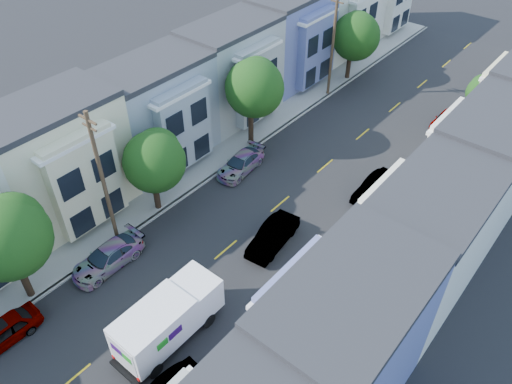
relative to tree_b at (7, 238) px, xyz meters
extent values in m
plane|color=black|center=(6.30, 4.36, -5.19)|extent=(160.00, 160.00, 0.00)
cube|color=black|center=(6.30, 19.36, -5.18)|extent=(12.00, 70.00, 0.02)
cube|color=gray|center=(0.25, 19.36, -5.12)|extent=(0.30, 70.00, 0.15)
cube|color=gray|center=(12.35, 19.36, -5.12)|extent=(0.30, 70.00, 0.15)
cube|color=gray|center=(-1.05, 19.36, -5.12)|extent=(2.60, 70.00, 0.15)
cube|color=gray|center=(13.65, 19.36, -5.12)|extent=(2.60, 70.00, 0.15)
cube|color=gold|center=(6.30, 19.36, -5.19)|extent=(0.12, 70.00, 0.01)
cube|color=white|center=(-4.85, 19.36, -5.19)|extent=(5.00, 70.00, 8.50)
cube|color=white|center=(17.45, 19.36, -5.19)|extent=(5.00, 70.00, 8.50)
cylinder|color=black|center=(-0.30, 0.00, -3.41)|extent=(0.44, 0.44, 3.57)
sphere|color=#1A4B12|center=(0.00, 0.00, 0.02)|extent=(4.70, 4.70, 4.70)
cylinder|color=black|center=(-0.30, 10.33, -3.73)|extent=(0.44, 0.44, 2.93)
sphere|color=#1A4B12|center=(0.00, 10.33, -0.76)|extent=(4.27, 4.27, 4.27)
cylinder|color=black|center=(-0.30, 20.89, -3.25)|extent=(0.44, 0.44, 3.88)
sphere|color=#1A4B12|center=(0.00, 20.89, 0.34)|extent=(4.70, 4.70, 4.70)
cylinder|color=black|center=(-0.30, 36.48, -3.68)|extent=(0.44, 0.44, 3.01)
sphere|color=#1A4B12|center=(0.00, 36.48, -0.53)|extent=(4.70, 4.70, 4.70)
cylinder|color=black|center=(12.90, 35.45, -3.90)|extent=(0.44, 0.44, 2.57)
sphere|color=#1A4B12|center=(13.20, 35.45, -1.65)|extent=(2.77, 2.77, 2.77)
cylinder|color=#42301E|center=(0.00, 6.36, -0.19)|extent=(0.26, 0.26, 10.00)
cube|color=#42301E|center=(0.00, 6.36, 4.41)|extent=(1.60, 0.12, 0.12)
cylinder|color=#42301E|center=(0.00, 32.36, -0.19)|extent=(0.26, 0.26, 10.00)
cube|color=white|center=(8.43, 2.49, -3.32)|extent=(2.40, 4.31, 2.35)
cube|color=white|center=(8.43, 5.64, -3.42)|extent=(2.40, 2.00, 2.17)
cube|color=black|center=(8.43, 3.39, -4.62)|extent=(2.21, 6.18, 0.24)
cube|color=#2D0A51|center=(8.08, 0.33, -3.04)|extent=(0.90, 0.04, 0.44)
cube|color=#198C1E|center=(8.88, 0.33, -3.04)|extent=(0.70, 0.04, 0.44)
cylinder|color=black|center=(7.35, 1.31, -4.74)|extent=(0.28, 0.90, 0.90)
cylinder|color=black|center=(9.51, 1.31, -4.74)|extent=(0.28, 0.90, 0.90)
cylinder|color=black|center=(7.35, 5.34, -4.74)|extent=(0.28, 0.90, 0.90)
cylinder|color=black|center=(9.51, 5.34, -4.74)|extent=(0.28, 0.90, 0.90)
imported|color=black|center=(8.40, 12.77, -4.42)|extent=(2.18, 4.79, 1.54)
imported|color=black|center=(1.40, -2.64, -4.46)|extent=(1.78, 4.50, 1.45)
imported|color=#949494|center=(1.40, 4.59, -4.46)|extent=(2.04, 4.84, 1.45)
imported|color=#33160B|center=(1.40, 17.60, -4.50)|extent=(2.31, 4.75, 1.38)
imported|color=black|center=(11.20, 21.66, -4.44)|extent=(1.81, 4.59, 1.51)
imported|color=#080936|center=(11.20, 34.35, -4.55)|extent=(1.67, 3.99, 1.27)
camera|label=1|loc=(22.47, -6.09, 19.30)|focal=35.00mm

